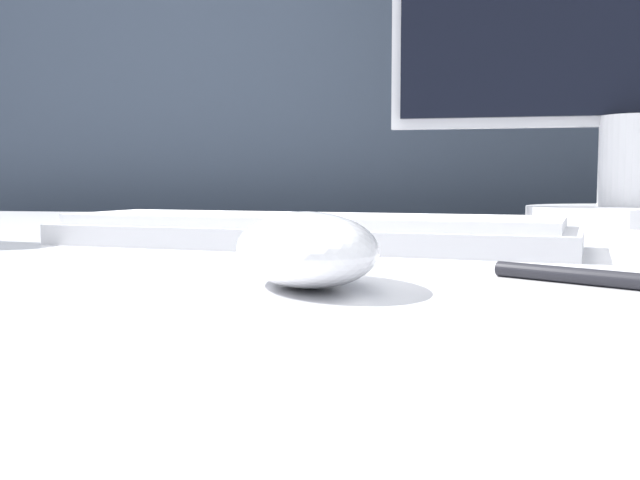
{
  "coord_description": "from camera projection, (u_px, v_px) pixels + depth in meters",
  "views": [
    {
      "loc": [
        0.02,
        -0.56,
        0.78
      ],
      "look_at": [
        -0.06,
        -0.18,
        0.75
      ],
      "focal_mm": 42.0,
      "sensor_mm": 36.0,
      "label": 1
    }
  ],
  "objects": [
    {
      "name": "computer_mouse_near",
      "position": [
        306.0,
        249.0,
        0.35
      ],
      "size": [
        0.1,
        0.12,
        0.04
      ],
      "rotation": [
        0.0,
        0.0,
        0.4
      ],
      "color": "white",
      "rests_on": "desk"
    },
    {
      "name": "partition_panel",
      "position": [
        461.0,
        317.0,
        1.23
      ],
      "size": [
        5.0,
        0.03,
        1.11
      ],
      "color": "#333D4C",
      "rests_on": "ground_plane"
    },
    {
      "name": "keyboard",
      "position": [
        308.0,
        231.0,
        0.58
      ],
      "size": [
        0.41,
        0.18,
        0.02
      ],
      "rotation": [
        0.0,
        0.0,
        -0.14
      ],
      "color": "silver",
      "rests_on": "desk"
    },
    {
      "name": "pen",
      "position": [
        632.0,
        281.0,
        0.34
      ],
      "size": [
        0.12,
        0.08,
        0.01
      ],
      "rotation": [
        0.0,
        0.0,
        -0.58
      ],
      "color": "black",
      "rests_on": "desk"
    },
    {
      "name": "monitor",
      "position": [
        637.0,
        16.0,
        0.86
      ],
      "size": [
        0.57,
        0.24,
        0.47
      ],
      "color": "silver",
      "rests_on": "desk"
    }
  ]
}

